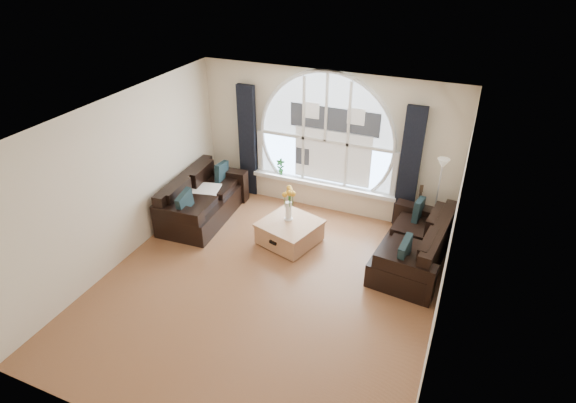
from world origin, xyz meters
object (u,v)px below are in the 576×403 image
object	(u,v)px
sofa_left	(203,199)
vase_flowers	(289,200)
sofa_right	(413,244)
guitar	(419,209)
potted_plant	(281,167)
coffee_chest	(290,231)
floor_lamp	(436,202)

from	to	relation	value
sofa_left	vase_flowers	distance (m)	1.82
sofa_right	guitar	xyz separation A→B (m)	(-0.08, 0.92, 0.13)
sofa_right	potted_plant	size ratio (longest dim) A/B	5.63
sofa_left	sofa_right	world-z (taller)	sofa_left
sofa_right	guitar	bearing A→B (deg)	101.08
coffee_chest	vase_flowers	size ratio (longest dim) A/B	1.31
guitar	potted_plant	bearing A→B (deg)	159.79
sofa_right	vase_flowers	distance (m)	2.18
coffee_chest	guitar	xyz separation A→B (m)	(2.01, 1.12, 0.30)
vase_flowers	floor_lamp	size ratio (longest dim) A/B	0.44
floor_lamp	guitar	xyz separation A→B (m)	(-0.27, 0.11, -0.27)
sofa_left	floor_lamp	distance (m)	4.22
potted_plant	sofa_left	bearing A→B (deg)	-130.20
potted_plant	guitar	bearing A→B (deg)	-5.53
guitar	sofa_right	bearing A→B (deg)	-99.99
coffee_chest	vase_flowers	distance (m)	0.58
coffee_chest	potted_plant	bearing A→B (deg)	135.96
floor_lamp	coffee_chest	bearing A→B (deg)	-156.21
sofa_left	coffee_chest	size ratio (longest dim) A/B	2.05
sofa_left	vase_flowers	size ratio (longest dim) A/B	2.69
sofa_right	vase_flowers	xyz separation A→B (m)	(-2.14, -0.12, 0.40)
coffee_chest	vase_flowers	world-z (taller)	vase_flowers
sofa_left	coffee_chest	xyz separation A→B (m)	(1.83, -0.14, -0.17)
potted_plant	sofa_right	bearing A→B (deg)	-22.50
guitar	potted_plant	size ratio (longest dim) A/B	3.22
sofa_right	guitar	world-z (taller)	guitar
vase_flowers	potted_plant	bearing A→B (deg)	118.88
vase_flowers	guitar	world-z (taller)	vase_flowers
floor_lamp	guitar	size ratio (longest dim) A/B	1.51
guitar	potted_plant	distance (m)	2.81
coffee_chest	floor_lamp	world-z (taller)	floor_lamp
sofa_right	guitar	size ratio (longest dim) A/B	1.75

